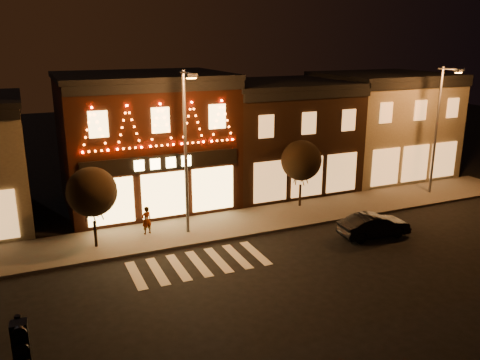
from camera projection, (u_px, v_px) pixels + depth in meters
ground at (231, 303)px, 20.03m from camera, size 120.00×120.00×0.00m
sidewalk_far at (209, 228)px, 27.83m from camera, size 44.00×4.00×0.15m
building_pulp at (145, 140)px, 31.19m from camera, size 10.20×8.34×8.30m
building_right_a at (278, 135)px, 34.98m from camera, size 9.20×8.28×7.50m
building_right_b at (381, 124)px, 38.42m from camera, size 9.20×8.28×7.80m
streetlamp_mid at (186, 141)px, 25.44m from camera, size 0.56×1.99×8.66m
streetlamp_right at (439, 121)px, 32.43m from camera, size 0.76×1.93×8.43m
tree_left at (92, 192)px, 24.37m from camera, size 2.47×2.47×4.13m
tree_right at (301, 160)px, 30.47m from camera, size 2.50×2.50×4.18m
dark_sedan at (374, 226)px, 26.58m from camera, size 3.97×1.61×1.28m
pedestrian at (147, 220)px, 26.56m from camera, size 0.64×0.50×1.54m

